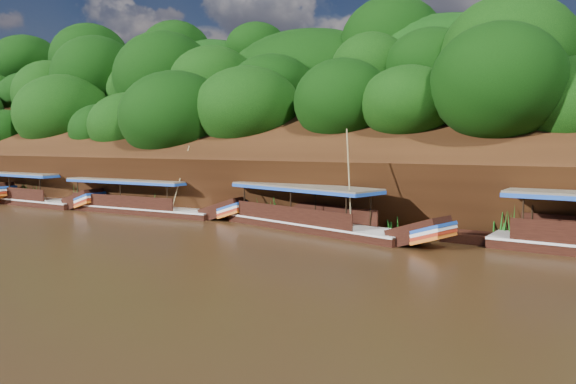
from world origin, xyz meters
name	(u,v)px	position (x,y,z in m)	size (l,w,h in m)	color
ground	(278,261)	(0.00, 0.00, 0.00)	(160.00, 160.00, 0.00)	black
riverbank	(421,180)	(-0.01, 22.73, 1.89)	(120.00, 30.06, 19.40)	black
boat_1	(323,222)	(-1.36, 7.48, 0.55)	(14.02, 6.11, 5.92)	black
boat_2	(148,206)	(-14.83, 8.81, 0.51)	(14.49, 2.34, 4.99)	black
boat_3	(33,198)	(-26.14, 8.78, 0.55)	(13.75, 3.09, 2.90)	black
reeds	(305,209)	(-3.43, 9.47, 0.89)	(48.91, 2.40, 2.18)	#1C6519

